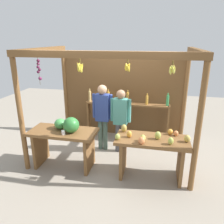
% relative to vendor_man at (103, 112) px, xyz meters
% --- Properties ---
extents(ground_plane, '(12.00, 12.00, 0.00)m').
position_rel_vendor_man_xyz_m(ground_plane, '(0.29, -0.10, -0.96)').
color(ground_plane, gray).
rests_on(ground_plane, ground).
extents(market_stall, '(3.38, 2.25, 2.41)m').
position_rel_vendor_man_xyz_m(market_stall, '(0.29, 0.41, 0.44)').
color(market_stall, brown).
rests_on(market_stall, ground).
extents(fruit_counter_left, '(1.37, 0.64, 1.13)m').
position_rel_vendor_man_xyz_m(fruit_counter_left, '(-0.57, -0.90, -0.27)').
color(fruit_counter_left, brown).
rests_on(fruit_counter_left, ground).
extents(fruit_counter_right, '(1.39, 0.66, 0.97)m').
position_rel_vendor_man_xyz_m(fruit_counter_right, '(1.19, -0.90, -0.34)').
color(fruit_counter_right, brown).
rests_on(fruit_counter_right, ground).
extents(bottle_shelf_unit, '(2.17, 0.22, 1.34)m').
position_rel_vendor_man_xyz_m(bottle_shelf_unit, '(0.48, 0.71, -0.17)').
color(bottle_shelf_unit, brown).
rests_on(bottle_shelf_unit, ground).
extents(vendor_man, '(0.48, 0.22, 1.60)m').
position_rel_vendor_man_xyz_m(vendor_man, '(0.00, 0.00, 0.00)').
color(vendor_man, '#486053').
rests_on(vendor_man, ground).
extents(vendor_woman, '(0.48, 0.21, 1.52)m').
position_rel_vendor_man_xyz_m(vendor_woman, '(0.43, -0.03, -0.06)').
color(vendor_woman, '#515158').
rests_on(vendor_woman, ground).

